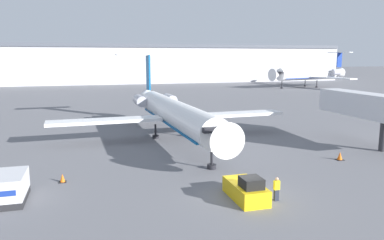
% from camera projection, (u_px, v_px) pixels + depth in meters
% --- Properties ---
extents(ground_plane, '(600.00, 600.00, 0.00)m').
position_uv_depth(ground_plane, '(248.00, 199.00, 25.89)').
color(ground_plane, slate).
extents(terminal_building, '(180.00, 16.80, 14.27)m').
position_uv_depth(terminal_building, '(114.00, 64.00, 138.55)').
color(terminal_building, '#B2B2B7').
rests_on(terminal_building, ground).
extents(airplane_main, '(28.64, 31.55, 10.13)m').
position_uv_depth(airplane_main, '(173.00, 112.00, 44.33)').
color(airplane_main, white).
rests_on(airplane_main, ground).
extents(pushback_tug, '(1.92, 4.10, 1.82)m').
position_uv_depth(pushback_tug, '(246.00, 190.00, 25.76)').
color(pushback_tug, yellow).
rests_on(pushback_tug, ground).
extents(luggage_cart, '(2.15, 3.68, 1.92)m').
position_uv_depth(luggage_cart, '(9.00, 188.00, 25.32)').
color(luggage_cart, '#232326').
rests_on(luggage_cart, ground).
extents(worker_near_tug, '(0.40, 0.24, 1.66)m').
position_uv_depth(worker_near_tug, '(277.00, 189.00, 25.43)').
color(worker_near_tug, '#232838').
rests_on(worker_near_tug, ground).
extents(traffic_cone_left, '(0.55, 0.55, 0.69)m').
position_uv_depth(traffic_cone_left, '(62.00, 178.00, 29.29)').
color(traffic_cone_left, black).
rests_on(traffic_cone_left, ground).
extents(traffic_cone_right, '(0.69, 0.69, 0.77)m').
position_uv_depth(traffic_cone_right, '(340.00, 156.00, 35.63)').
color(traffic_cone_right, black).
rests_on(traffic_cone_right, ground).
extents(airplane_parked_far_left, '(30.98, 32.94, 11.32)m').
position_uv_depth(airplane_parked_far_left, '(309.00, 74.00, 120.73)').
color(airplane_parked_far_left, white).
rests_on(airplane_parked_far_left, ground).
extents(jet_bridge, '(3.20, 12.95, 6.19)m').
position_uv_depth(jet_bridge, '(367.00, 106.00, 40.74)').
color(jet_bridge, '#2D2D33').
rests_on(jet_bridge, ground).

